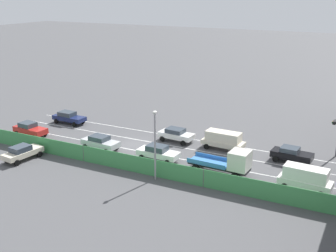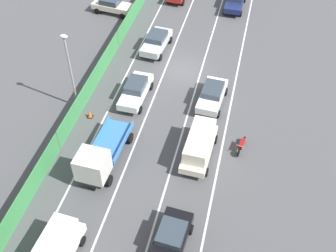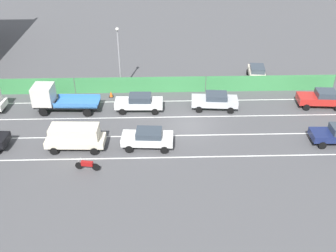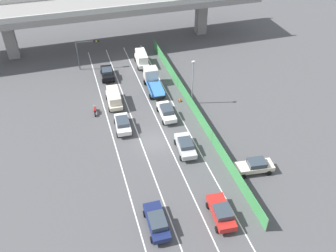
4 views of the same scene
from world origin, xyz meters
name	(u,v)px [view 1 (image 1 of 4)]	position (x,y,z in m)	size (l,w,h in m)	color
ground_plane	(136,145)	(0.00, 0.00, 0.00)	(300.00, 300.00, 0.00)	#4C4C4F
lane_line_left_edge	(188,139)	(-4.81, 4.56, 0.00)	(0.14, 45.13, 0.01)	silver
lane_line_mid_left	(177,147)	(-1.60, 4.56, 0.00)	(0.14, 45.13, 0.01)	silver
lane_line_mid_right	(164,156)	(1.60, 4.56, 0.00)	(0.14, 45.13, 0.01)	silver
lane_line_right_edge	(150,166)	(4.81, 4.56, 0.00)	(0.14, 45.13, 0.01)	silver
green_fence	(139,165)	(6.86, 4.56, 0.88)	(0.10, 41.23, 1.76)	#3D8E4C
car_sedan_red	(30,129)	(3.28, -13.31, 0.93)	(2.30, 4.54, 1.72)	red
car_sedan_navy	(69,117)	(-3.10, -12.49, 0.90)	(2.09, 4.64, 1.62)	navy
car_hatchback_white	(158,152)	(3.01, 4.57, 0.91)	(2.04, 4.63, 1.66)	silver
car_sedan_white	(176,134)	(-3.22, 3.66, 0.90)	(2.23, 4.36, 1.60)	white
car_van_cream	(223,139)	(-3.25, 9.60, 1.20)	(2.20, 4.87, 2.10)	beige
car_sedan_silver	(100,142)	(3.17, -2.78, 0.91)	(2.33, 4.60, 1.62)	#B7BABC
car_van_white	(305,177)	(3.28, 19.84, 1.27)	(2.21, 4.81, 2.25)	silver
car_sedan_black	(291,154)	(-2.97, 17.31, 0.90)	(2.24, 4.34, 1.61)	black
flatbed_truck_blue	(231,162)	(3.18, 12.71, 1.36)	(2.52, 6.21, 2.66)	black
motorcycle	(221,136)	(-6.19, 8.25, 0.46)	(0.62, 1.94, 0.93)	black
parked_sedan_cream	(22,152)	(9.52, -8.34, 0.89)	(4.53, 2.33, 1.61)	beige
street_lamp	(155,138)	(7.40, 6.65, 4.17)	(0.60, 0.36, 6.84)	gray
traffic_cone	(171,173)	(5.96, 7.61, 0.30)	(0.47, 0.47, 0.64)	orange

